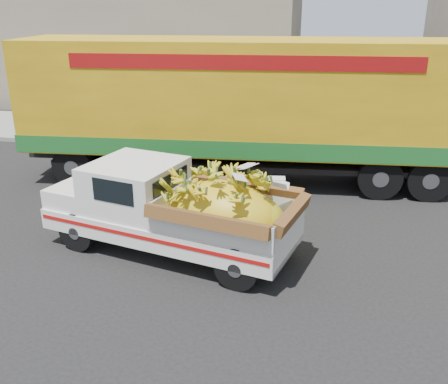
# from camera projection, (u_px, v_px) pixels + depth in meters

# --- Properties ---
(ground) EXTENTS (100.00, 100.00, 0.00)m
(ground) POSITION_uv_depth(u_px,v_px,m) (172.00, 269.00, 9.30)
(ground) COLOR black
(ground) RESTS_ON ground
(curb) EXTENTS (60.00, 0.25, 0.15)m
(curb) POSITION_uv_depth(u_px,v_px,m) (243.00, 152.00, 16.31)
(curb) COLOR gray
(curb) RESTS_ON ground
(sidewalk) EXTENTS (60.00, 4.00, 0.14)m
(sidewalk) POSITION_uv_depth(u_px,v_px,m) (253.00, 137.00, 18.24)
(sidewalk) COLOR gray
(sidewalk) RESTS_ON ground
(building_left) EXTENTS (18.00, 6.00, 5.00)m
(building_left) POSITION_uv_depth(u_px,v_px,m) (110.00, 50.00, 24.31)
(building_left) COLOR gray
(building_left) RESTS_ON ground
(pickup_truck) EXTENTS (5.21, 2.87, 1.73)m
(pickup_truck) POSITION_uv_depth(u_px,v_px,m) (187.00, 210.00, 9.56)
(pickup_truck) COLOR black
(pickup_truck) RESTS_ON ground
(semi_trailer) EXTENTS (12.04, 3.59, 3.80)m
(semi_trailer) POSITION_uv_depth(u_px,v_px,m) (246.00, 105.00, 13.26)
(semi_trailer) COLOR black
(semi_trailer) RESTS_ON ground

